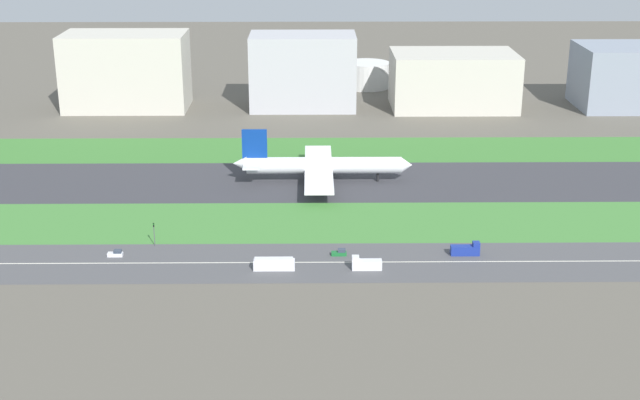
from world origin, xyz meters
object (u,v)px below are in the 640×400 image
Objects in this scene: bus_0 at (274,264)px; truck_1 at (466,250)px; truck_0 at (366,264)px; terminal_building at (126,71)px; car_1 at (116,254)px; hangar_building at (303,71)px; cargo_warehouse at (627,77)px; fuel_tank_centre at (435,71)px; airliner at (319,165)px; office_tower at (453,80)px; traffic_light at (154,233)px; car_0 at (340,253)px; fuel_tank_west at (367,75)px.

bus_0 is 56.50m from truck_1.
bus_0 is at bearing -0.00° from truck_0.
terminal_building is (-133.52, 182.00, 16.40)m from truck_1.
terminal_building is (-77.92, 192.00, 16.26)m from bus_0.
hangar_building is at bearing 73.73° from car_1.
cargo_warehouse is 2.42× the size of fuel_tank_centre.
truck_0 is (12.26, -78.00, -4.56)m from airliner.
fuel_tank_centre is at bearing 93.50° from office_tower.
hangar_building reaches higher than traffic_light.
terminal_building is 1.23× the size of cargo_warehouse.
car_1 is at bearing 180.00° from car_0.
hangar_building is at bearing 93.43° from airliner.
terminal_building reaches higher than truck_1.
car_1 is at bearing -131.40° from airliner.
car_0 is 12.25m from truck_0.
bus_0 is 25.79m from truck_0.
office_tower is 45.32m from fuel_tank_centre.
airliner is 171.00m from fuel_tank_centre.
car_1 is 258.22m from fuel_tank_centre.
terminal_building is 2.42× the size of fuel_tank_west.
bus_0 is (-13.52, -78.00, -4.41)m from airliner.
bus_0 is at bearing -92.00° from hangar_building.
truck_0 reaches higher than bus_0.
hangar_building is 0.85× the size of office_tower.
fuel_tank_centre reaches higher than car_0.
airliner is 79.09m from truck_0.
airliner is at bearing 50.21° from traffic_light.
car_0 and car_1 have the same top height.
traffic_light is 179.41m from terminal_building.
fuel_tank_centre is (122.83, 227.00, 7.74)m from car_1.
terminal_building is at bearing 128.73° from airliner.
airliner is 7.74× the size of truck_0.
terminal_building is 2.97× the size of fuel_tank_centre.
fuel_tank_west is at bearing 84.55° from car_0.
terminal_building is at bearing 99.82° from car_1.
car_1 is at bearing -141.26° from traffic_light.
hangar_building reaches higher than bus_0.
truck_0 is at bearing -84.32° from hangar_building.
office_tower is at bearing 55.39° from car_1.
cargo_warehouse is (84.12, 0.00, 1.60)m from office_tower.
office_tower is (157.08, 0.00, -4.76)m from terminal_building.
car_0 is 0.09× the size of hangar_building.
car_0 is 0.18× the size of fuel_tank_west.
office_tower is at bearing 0.00° from hangar_building.
airliner is at bearing -142.72° from cargo_warehouse.
traffic_light is at bearing -103.93° from hangar_building.
terminal_building reaches higher than hangar_building.
airliner is at bearing -99.59° from fuel_tank_west.
cargo_warehouse is at bearing 41.06° from traffic_light.
cargo_warehouse is at bearing 0.00° from office_tower.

